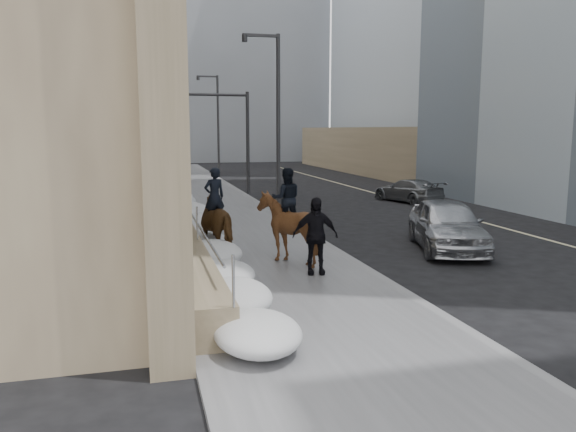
{
  "coord_description": "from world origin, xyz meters",
  "views": [
    {
      "loc": [
        -3.22,
        -10.94,
        3.84
      ],
      "look_at": [
        0.3,
        2.4,
        1.7
      ],
      "focal_mm": 35.0,
      "sensor_mm": 36.0,
      "label": 1
    }
  ],
  "objects_px": {
    "mounted_horse_right": "(287,223)",
    "pedestrian": "(315,236)",
    "car_grey": "(408,190)",
    "car_silver": "(447,224)",
    "mounted_horse_left": "(222,222)"
  },
  "relations": [
    {
      "from": "mounted_horse_left",
      "to": "car_grey",
      "type": "xyz_separation_m",
      "value": [
        11.51,
        10.92,
        -0.54
      ]
    },
    {
      "from": "car_silver",
      "to": "car_grey",
      "type": "height_order",
      "value": "car_silver"
    },
    {
      "from": "mounted_horse_left",
      "to": "pedestrian",
      "type": "height_order",
      "value": "mounted_horse_left"
    },
    {
      "from": "mounted_horse_left",
      "to": "car_grey",
      "type": "relative_size",
      "value": 0.62
    },
    {
      "from": "mounted_horse_left",
      "to": "car_silver",
      "type": "height_order",
      "value": "mounted_horse_left"
    },
    {
      "from": "mounted_horse_right",
      "to": "pedestrian",
      "type": "relative_size",
      "value": 1.32
    },
    {
      "from": "car_grey",
      "to": "pedestrian",
      "type": "bearing_deg",
      "value": 38.9
    },
    {
      "from": "car_silver",
      "to": "car_grey",
      "type": "distance_m",
      "value": 12.09
    },
    {
      "from": "mounted_horse_left",
      "to": "car_silver",
      "type": "relative_size",
      "value": 0.54
    },
    {
      "from": "pedestrian",
      "to": "car_grey",
      "type": "xyz_separation_m",
      "value": [
        9.46,
        13.55,
        -0.51
      ]
    },
    {
      "from": "mounted_horse_left",
      "to": "mounted_horse_right",
      "type": "distance_m",
      "value": 2.06
    },
    {
      "from": "mounted_horse_right",
      "to": "car_silver",
      "type": "xyz_separation_m",
      "value": [
        5.51,
        0.82,
        -0.4
      ]
    },
    {
      "from": "pedestrian",
      "to": "car_silver",
      "type": "height_order",
      "value": "pedestrian"
    },
    {
      "from": "mounted_horse_left",
      "to": "mounted_horse_right",
      "type": "xyz_separation_m",
      "value": [
        1.68,
        -1.19,
        0.08
      ]
    },
    {
      "from": "mounted_horse_left",
      "to": "mounted_horse_right",
      "type": "height_order",
      "value": "mounted_horse_right"
    }
  ]
}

